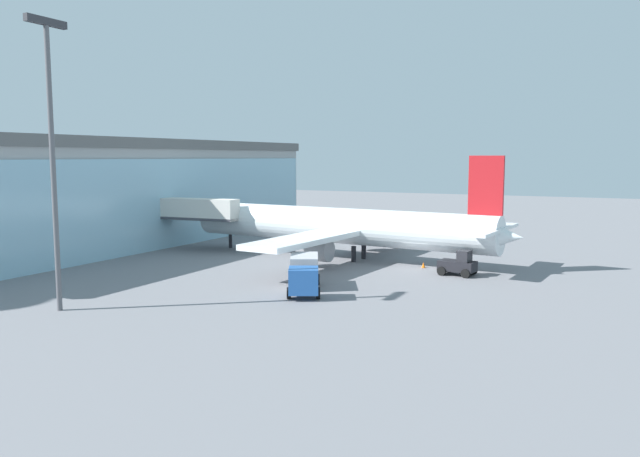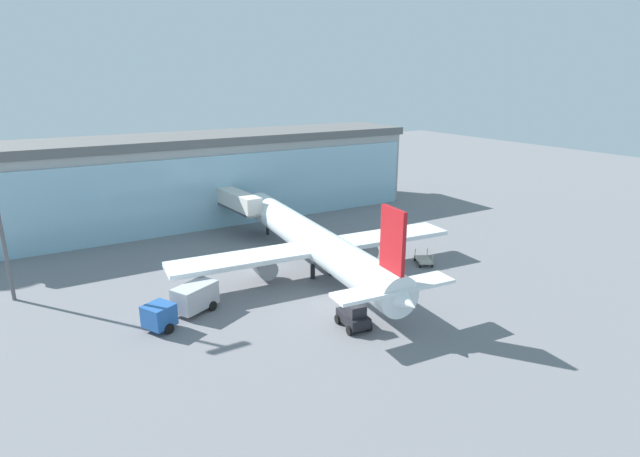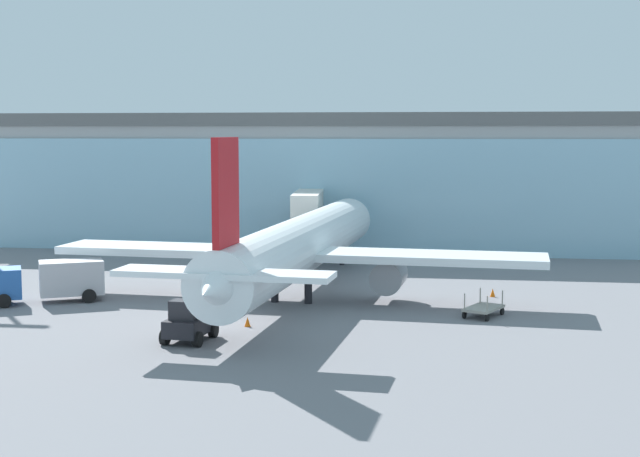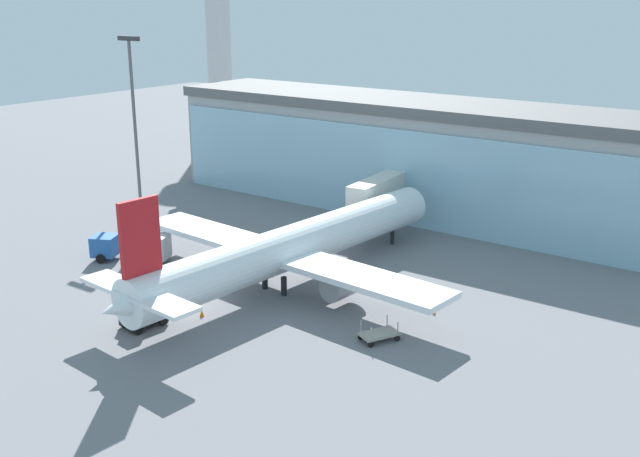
% 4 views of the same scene
% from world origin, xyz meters
% --- Properties ---
extents(ground, '(240.00, 240.00, 0.00)m').
position_xyz_m(ground, '(0.00, 0.00, 0.00)').
color(ground, slate).
extents(terminal_building, '(65.00, 13.82, 12.73)m').
position_xyz_m(terminal_building, '(-0.00, 36.38, 6.37)').
color(terminal_building, '#A0A0A0').
rests_on(terminal_building, ground).
extents(jet_bridge, '(3.13, 13.10, 5.91)m').
position_xyz_m(jet_bridge, '(0.25, 27.55, 4.53)').
color(jet_bridge, silver).
rests_on(jet_bridge, ground).
extents(airplane, '(32.45, 38.16, 10.74)m').
position_xyz_m(airplane, '(2.14, 8.75, 3.40)').
color(airplane, white).
rests_on(airplane, ground).
extents(catering_truck, '(7.52, 5.22, 2.65)m').
position_xyz_m(catering_truck, '(-13.63, 4.97, 1.47)').
color(catering_truck, '#2659A5').
rests_on(catering_truck, ground).
extents(baggage_cart, '(2.70, 3.22, 1.50)m').
position_xyz_m(baggage_cart, '(14.02, 3.81, 0.50)').
color(baggage_cart, '#9E998C').
rests_on(baggage_cart, ground).
extents(pushback_tug, '(2.52, 3.40, 2.30)m').
position_xyz_m(pushback_tug, '(-1.76, -4.55, 0.97)').
color(pushback_tug, black).
rests_on(pushback_tug, ground).
extents(safety_cone_nose, '(0.36, 0.36, 0.55)m').
position_xyz_m(safety_cone_nose, '(0.57, -0.61, 0.28)').
color(safety_cone_nose, orange).
rests_on(safety_cone_nose, ground).
extents(safety_cone_wingtip, '(0.36, 0.36, 0.55)m').
position_xyz_m(safety_cone_wingtip, '(15.00, 10.45, 0.28)').
color(safety_cone_wingtip, orange).
rests_on(safety_cone_wingtip, ground).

